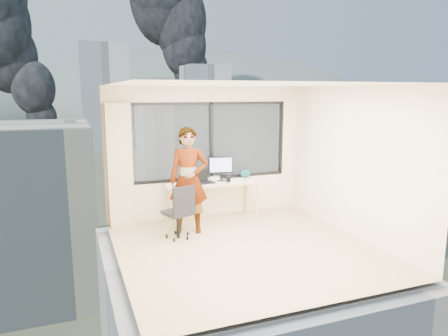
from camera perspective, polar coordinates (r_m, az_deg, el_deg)
name	(u,v)px	position (r m, az deg, el deg)	size (l,w,h in m)	color
floor	(246,248)	(6.81, 3.03, -11.01)	(4.00, 4.00, 0.01)	tan
ceiling	(247,85)	(6.34, 3.26, 11.43)	(4.00, 4.00, 0.01)	white
wall_front	(319,200)	(4.74, 12.97, -4.37)	(4.00, 0.01, 2.60)	#F6E3BE
wall_left	(115,179)	(5.94, -14.80, -1.45)	(0.01, 4.00, 2.60)	#F6E3BE
wall_right	(352,162)	(7.48, 17.31, 0.81)	(0.01, 4.00, 2.60)	#F6E3BE
window_wall	(209,141)	(8.28, -2.13, 3.75)	(3.30, 0.16, 1.55)	black
curtain	(120,166)	(7.84, -14.18, 0.29)	(0.45, 0.14, 2.30)	beige
desk	(212,201)	(8.16, -1.64, -4.57)	(1.80, 0.60, 0.75)	#C3B482
chair	(178,211)	(7.15, -6.40, -5.91)	(0.49, 0.49, 0.97)	black
person	(189,180)	(7.35, -4.89, -1.71)	(0.69, 0.45, 1.90)	#2D2D33
monitor	(221,168)	(8.20, -0.44, -0.04)	(0.49, 0.11, 0.49)	black
game_console	(213,178)	(8.29, -1.58, -1.43)	(0.28, 0.24, 0.07)	white
laptop	(205,177)	(8.00, -2.71, -1.27)	(0.36, 0.38, 0.23)	black
cellphone	(193,185)	(7.87, -4.30, -2.31)	(0.12, 0.05, 0.01)	black
pen_cup	(228,179)	(8.10, 0.61, -1.55)	(0.09, 0.09, 0.11)	black
handbag	(245,173)	(8.53, 2.98, -0.73)	(0.23, 0.12, 0.18)	#0B463C
exterior_ground	(79,150)	(126.90, -19.37, 2.38)	(400.00, 400.00, 0.04)	#515B3D
near_bldg_b	(208,168)	(46.93, -2.26, 0.01)	(14.00, 13.00, 16.00)	white
near_bldg_c	(395,200)	(48.32, 22.61, -4.14)	(12.00, 10.00, 10.00)	beige
far_tower_b	(105,97)	(126.25, -16.11, 9.36)	(13.00, 13.00, 30.00)	silver
far_tower_c	(205,102)	(153.40, -2.66, 9.12)	(15.00, 15.00, 26.00)	silver
hill_b	(201,113)	(341.96, -3.24, 7.66)	(300.00, 220.00, 96.00)	slate
tree_b	(189,283)	(27.44, -4.91, -15.51)	(7.60, 7.60, 9.00)	#1C4416
tree_c	(277,183)	(53.22, 7.35, -2.12)	(8.40, 8.40, 10.00)	#1C4416
smoke_plume_b	(205,34)	(186.60, -2.67, 17.97)	(30.00, 18.00, 70.00)	black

